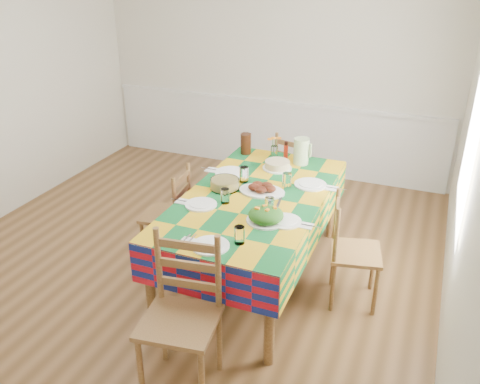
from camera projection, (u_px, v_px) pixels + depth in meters
name	position (u px, v px, depth m)	size (l,w,h in m)	color
room	(175.00, 123.00, 4.13)	(4.58, 5.08, 2.78)	brown
wainscot	(271.00, 133.00, 6.58)	(4.41, 0.06, 0.92)	silver
window_right	(474.00, 127.00, 3.56)	(1.40, 1.40, 0.00)	white
dining_table	(255.00, 205.00, 4.22)	(1.11, 2.06, 0.80)	brown
setting_near_head	(220.00, 241.00, 3.46)	(0.43, 0.29, 0.13)	white
setting_left_near	(209.00, 201.00, 4.02)	(0.46, 0.28, 0.12)	white
setting_left_far	(235.00, 173.00, 4.52)	(0.52, 0.31, 0.14)	white
setting_right_near	(280.00, 215.00, 3.81)	(0.48, 0.27, 0.12)	white
setting_right_far	(303.00, 183.00, 4.33)	(0.52, 0.30, 0.13)	white
meat_platter	(262.00, 189.00, 4.22)	(0.39, 0.28, 0.08)	white
salad_platter	(266.00, 216.00, 3.76)	(0.29, 0.29, 0.12)	white
pasta_bowl	(225.00, 184.00, 4.28)	(0.25, 0.25, 0.09)	white
cake	(277.00, 165.00, 4.68)	(0.27, 0.27, 0.08)	white
serving_utensils	(274.00, 205.00, 4.01)	(0.15, 0.34, 0.01)	black
flower_vase	(274.00, 148.00, 4.91)	(0.14, 0.11, 0.22)	white
hot_sauce	(286.00, 150.00, 4.87)	(0.04, 0.04, 0.18)	red
green_pitcher	(301.00, 151.00, 4.75)	(0.15, 0.15, 0.25)	#ACCD91
tea_pitcher	(246.00, 144.00, 5.00)	(0.10, 0.10, 0.21)	black
name_card	(201.00, 252.00, 3.38)	(0.08, 0.03, 0.02)	white
chair_near	(182.00, 317.00, 3.22)	(0.53, 0.51, 1.06)	brown
chair_far	(296.00, 175.00, 5.41)	(0.50, 0.48, 0.93)	brown
chair_left	(170.00, 215.00, 4.61)	(0.43, 0.44, 0.91)	brown
chair_right	(351.00, 252.00, 4.04)	(0.46, 0.48, 0.92)	brown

